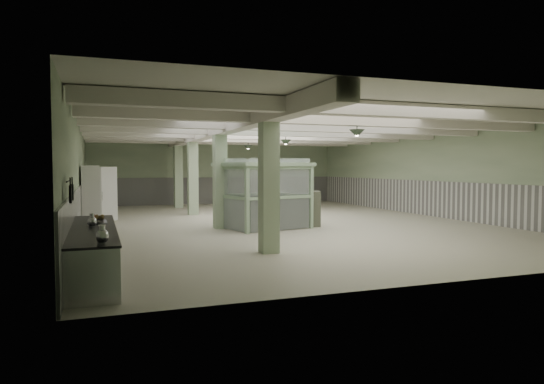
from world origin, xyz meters
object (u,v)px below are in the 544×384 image
object	(u,v)px
walkin_cooler	(92,197)
guard_booth	(263,182)
prep_counter	(93,250)
filing_cabinet	(314,209)

from	to	relation	value
walkin_cooler	guard_booth	world-z (taller)	guard_booth
walkin_cooler	guard_booth	bearing A→B (deg)	-22.53
prep_counter	guard_booth	distance (m)	7.98
prep_counter	guard_booth	world-z (taller)	guard_booth
prep_counter	walkin_cooler	bearing A→B (deg)	90.60
filing_cabinet	walkin_cooler	bearing A→B (deg)	176.15
walkin_cooler	guard_booth	xyz separation A→B (m)	(5.57, -2.31, 0.52)
walkin_cooler	filing_cabinet	distance (m)	7.83
prep_counter	filing_cabinet	bearing A→B (deg)	36.67
prep_counter	filing_cabinet	world-z (taller)	filing_cabinet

